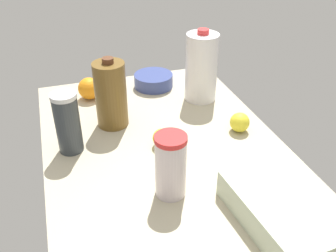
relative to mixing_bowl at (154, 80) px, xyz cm
name	(u,v)px	position (x,y,z in cm)	size (l,w,h in cm)	color
countertop	(168,156)	(-46.95, 8.71, -4.22)	(120.00, 76.00, 3.00)	#B3A98C
mixing_bowl	(154,80)	(0.00, 0.00, 0.00)	(16.16, 16.16, 5.44)	#354382
chocolate_milk_jug	(111,95)	(-24.45, 21.88, 8.93)	(10.83, 10.83, 24.86)	brown
egg_carton	(270,216)	(-83.79, -5.33, 1.02)	(31.38, 11.73, 7.47)	beige
shaker_bottle	(68,123)	(-35.85, 37.49, 7.33)	(7.94, 7.94, 20.03)	#32383C
tumbler_cup	(171,166)	(-64.69, 13.69, 6.60)	(8.51, 8.51, 18.57)	silver
milk_jug	(201,67)	(-15.85, -14.66, 10.50)	(12.20, 12.20, 28.01)	white
lemon_beside_bowl	(240,122)	(-42.21, -18.52, 0.65)	(6.73, 6.73, 6.73)	yellow
orange_near_front	(89,88)	(-2.55, 27.07, 1.60)	(8.64, 8.64, 8.64)	orange
lemon_by_jug	(162,138)	(-42.85, 9.37, 0.36)	(6.16, 6.16, 6.16)	yellow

